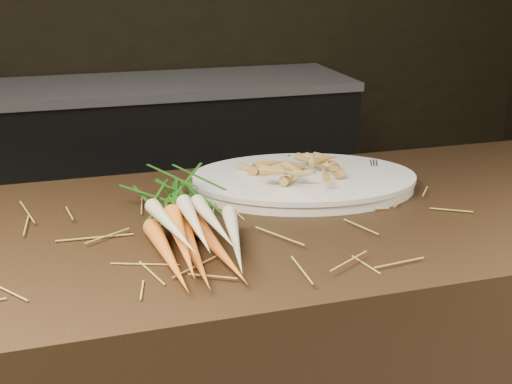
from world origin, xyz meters
TOP-DOWN VIEW (x-y plane):
  - back_counter at (0.30, 2.18)m, footprint 1.82×0.62m
  - straw_bedding at (0.00, 0.30)m, footprint 1.40×0.60m
  - root_veg_bunch at (0.07, 0.28)m, footprint 0.19×0.49m
  - serving_platter at (0.38, 0.44)m, footprint 0.56×0.43m
  - roasted_veg_heap at (0.38, 0.44)m, footprint 0.28×0.22m
  - serving_fork at (0.55, 0.38)m, footprint 0.09×0.18m

SIDE VIEW (x-z plane):
  - back_counter at x=0.30m, z-range 0.00..0.84m
  - straw_bedding at x=0.00m, z-range 0.90..0.92m
  - serving_platter at x=0.38m, z-range 0.90..0.93m
  - serving_fork at x=0.55m, z-range 0.93..0.93m
  - root_veg_bunch at x=0.07m, z-range 0.90..0.99m
  - roasted_veg_heap at x=0.38m, z-range 0.93..0.98m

